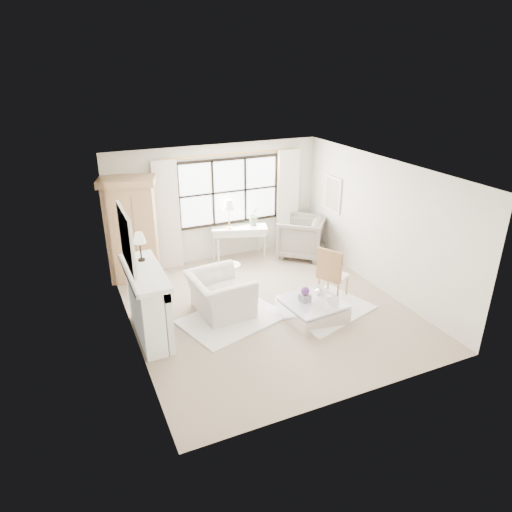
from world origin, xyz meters
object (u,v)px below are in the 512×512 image
object	(u,v)px
armoire	(132,229)
coffee_table	(312,310)
console_table	(239,243)
club_armchair	(220,294)

from	to	relation	value
armoire	coffee_table	distance (m)	4.13
coffee_table	console_table	bearing A→B (deg)	87.74
armoire	console_table	distance (m)	2.57
coffee_table	club_armchair	bearing A→B (deg)	142.63
console_table	coffee_table	distance (m)	3.15
console_table	coffee_table	world-z (taller)	console_table
armoire	coffee_table	xyz separation A→B (m)	(2.62, -3.04, -0.96)
console_table	club_armchair	bearing A→B (deg)	-101.56
club_armchair	coffee_table	world-z (taller)	club_armchair
club_armchair	coffee_table	bearing A→B (deg)	-126.17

